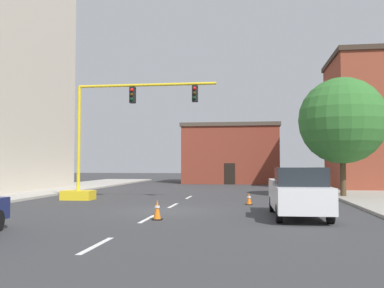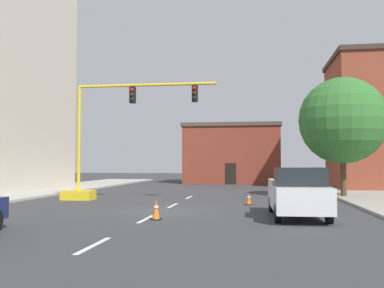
% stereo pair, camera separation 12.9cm
% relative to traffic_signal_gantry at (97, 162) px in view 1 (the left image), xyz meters
% --- Properties ---
extents(ground_plane, '(160.00, 160.00, 0.00)m').
position_rel_traffic_signal_gantry_xyz_m(ground_plane, '(5.06, -5.22, -2.25)').
color(ground_plane, '#38383A').
extents(sidewalk_left, '(6.00, 56.00, 0.14)m').
position_rel_traffic_signal_gantry_xyz_m(sidewalk_left, '(-6.97, 2.78, -2.18)').
color(sidewalk_left, '#B2ADA3').
rests_on(sidewalk_left, ground_plane).
extents(lane_stripe_seg_1, '(0.16, 2.40, 0.01)m').
position_rel_traffic_signal_gantry_xyz_m(lane_stripe_seg_1, '(5.06, -13.72, -2.24)').
color(lane_stripe_seg_1, silver).
rests_on(lane_stripe_seg_1, ground_plane).
extents(lane_stripe_seg_2, '(0.16, 2.40, 0.01)m').
position_rel_traffic_signal_gantry_xyz_m(lane_stripe_seg_2, '(5.06, -8.22, -2.24)').
color(lane_stripe_seg_2, silver).
rests_on(lane_stripe_seg_2, ground_plane).
extents(lane_stripe_seg_3, '(0.16, 2.40, 0.01)m').
position_rel_traffic_signal_gantry_xyz_m(lane_stripe_seg_3, '(5.06, -2.72, -2.24)').
color(lane_stripe_seg_3, silver).
rests_on(lane_stripe_seg_3, ground_plane).
extents(lane_stripe_seg_4, '(0.16, 2.40, 0.01)m').
position_rel_traffic_signal_gantry_xyz_m(lane_stripe_seg_4, '(5.06, 2.78, -2.24)').
color(lane_stripe_seg_4, silver).
rests_on(lane_stripe_seg_4, ground_plane).
extents(building_brick_center, '(10.58, 8.78, 6.50)m').
position_rel_traffic_signal_gantry_xyz_m(building_brick_center, '(6.71, 24.95, 1.01)').
color(building_brick_center, brown).
rests_on(building_brick_center, ground_plane).
extents(traffic_signal_gantry, '(9.13, 1.20, 6.83)m').
position_rel_traffic_signal_gantry_xyz_m(traffic_signal_gantry, '(0.00, 0.00, 0.00)').
color(traffic_signal_gantry, yellow).
rests_on(traffic_signal_gantry, ground_plane).
extents(tree_right_mid, '(5.40, 5.40, 7.53)m').
position_rel_traffic_signal_gantry_xyz_m(tree_right_mid, '(14.66, 3.45, 2.58)').
color(tree_right_mid, '#4C3823').
rests_on(tree_right_mid, ground_plane).
extents(pickup_truck_white, '(2.13, 5.45, 1.99)m').
position_rel_traffic_signal_gantry_xyz_m(pickup_truck_white, '(10.89, -6.85, -1.27)').
color(pickup_truck_white, white).
rests_on(pickup_truck_white, ground_plane).
extents(traffic_cone_roadside_a, '(0.36, 0.36, 0.77)m').
position_rel_traffic_signal_gantry_xyz_m(traffic_cone_roadside_a, '(5.50, -8.42, -1.87)').
color(traffic_cone_roadside_a, black).
rests_on(traffic_cone_roadside_a, ground_plane).
extents(traffic_cone_roadside_b, '(0.36, 0.36, 0.62)m').
position_rel_traffic_signal_gantry_xyz_m(traffic_cone_roadside_b, '(8.89, -1.76, -1.95)').
color(traffic_cone_roadside_b, black).
rests_on(traffic_cone_roadside_b, ground_plane).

